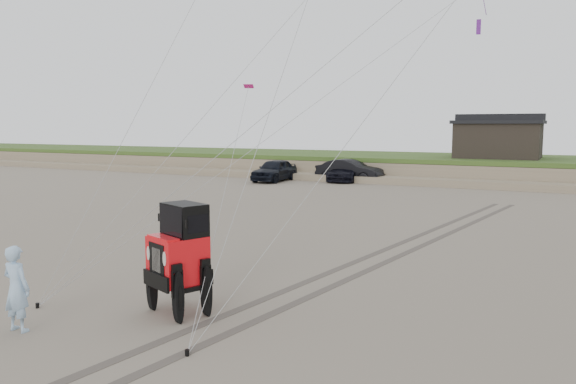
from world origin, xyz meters
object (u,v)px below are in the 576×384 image
Objects in this scene: truck_b at (350,171)px; jeep at (178,270)px; cabin at (499,138)px; truck_c at (347,171)px; man at (17,288)px; truck_a at (274,170)px.

truck_b is 30.77m from jeep.
truck_c is (-10.12, -5.87, -2.49)m from cabin.
truck_b is at bearing -82.83° from man.
truck_b is at bearing -147.61° from cabin.
man is (10.36, -29.89, 0.05)m from truck_a.
truck_c is (4.80, 2.67, -0.10)m from truck_a.
jeep is (-2.34, -36.05, -2.26)m from cabin.
cabin reaches higher than jeep.
truck_a reaches higher than truck_c.
truck_a is 0.93× the size of jeep.
truck_a is at bearing 117.23° from truck_b.
cabin is at bearing -54.81° from truck_b.
truck_c is at bearing -82.30° from man.
cabin is 36.19m from jeep.
man reaches higher than truck_c.
truck_b is 0.98× the size of truck_c.
cabin is 11.96m from truck_c.
jeep is at bearing -67.80° from truck_a.
truck_c is (-0.37, 0.32, -0.09)m from truck_b.
cabin is 3.61× the size of man.
cabin reaches higher than truck_a.
truck_b is at bearing 22.07° from truck_a.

